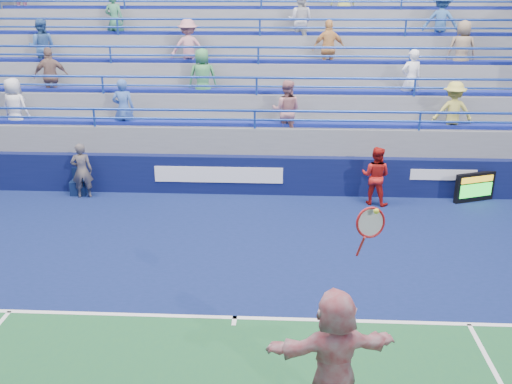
# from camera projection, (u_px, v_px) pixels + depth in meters

# --- Properties ---
(ground) EXTENTS (120.00, 120.00, 0.00)m
(ground) POSITION_uv_depth(u_px,v_px,m) (235.00, 319.00, 10.14)
(ground) COLOR #333538
(sponsor_wall) EXTENTS (18.00, 0.32, 1.10)m
(sponsor_wall) POSITION_uv_depth(u_px,v_px,m) (255.00, 175.00, 16.05)
(sponsor_wall) COLOR #0A113C
(sponsor_wall) RESTS_ON ground
(bleacher_stand) EXTENTS (18.00, 5.60, 6.13)m
(bleacher_stand) POSITION_uv_depth(u_px,v_px,m) (260.00, 112.00, 19.25)
(bleacher_stand) COLOR slate
(bleacher_stand) RESTS_ON ground
(serve_speed_board) EXTENTS (1.16, 0.55, 0.83)m
(serve_speed_board) POSITION_uv_depth(u_px,v_px,m) (475.00, 187.00, 15.50)
(serve_speed_board) COLOR black
(serve_speed_board) RESTS_ON ground
(judge_chair) EXTENTS (0.44, 0.44, 0.75)m
(judge_chair) POSITION_uv_depth(u_px,v_px,m) (79.00, 186.00, 16.11)
(judge_chair) COLOR #0C193B
(judge_chair) RESTS_ON ground
(tennis_player) EXTENTS (1.86, 0.90, 3.09)m
(tennis_player) POSITION_uv_depth(u_px,v_px,m) (334.00, 355.00, 7.55)
(tennis_player) COLOR white
(tennis_player) RESTS_ON ground
(line_judge) EXTENTS (0.64, 0.50, 1.56)m
(line_judge) POSITION_uv_depth(u_px,v_px,m) (82.00, 171.00, 15.69)
(line_judge) COLOR #141C38
(line_judge) RESTS_ON ground
(ball_girl) EXTENTS (0.95, 0.86, 1.60)m
(ball_girl) POSITION_uv_depth(u_px,v_px,m) (376.00, 176.00, 15.20)
(ball_girl) COLOR red
(ball_girl) RESTS_ON ground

